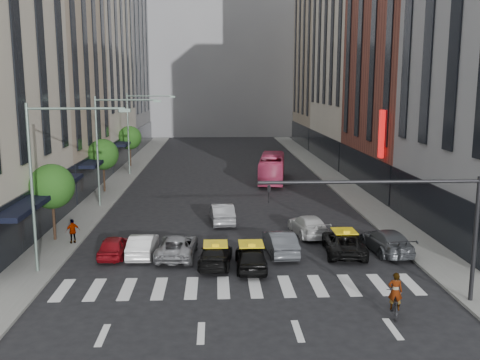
{
  "coord_description": "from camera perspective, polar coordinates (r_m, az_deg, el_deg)",
  "views": [
    {
      "loc": [
        -1.38,
        -24.04,
        10.05
      ],
      "look_at": [
        0.24,
        9.85,
        4.0
      ],
      "focal_mm": 40.0,
      "sensor_mm": 36.0,
      "label": 1
    }
  ],
  "objects": [
    {
      "name": "tree_near",
      "position": [
        36.17,
        -19.43,
        -0.66
      ],
      "size": [
        2.88,
        2.88,
        4.95
      ],
      "color": "black",
      "rests_on": "sidewalk_left"
    },
    {
      "name": "building_right_b",
      "position": [
        54.33,
        17.49,
        12.77
      ],
      "size": [
        8.0,
        18.0,
        26.0
      ],
      "primitive_type": "cube",
      "color": "brown",
      "rests_on": "ground"
    },
    {
      "name": "taxi_right",
      "position": [
        33.02,
        11.02,
        -6.55
      ],
      "size": [
        2.77,
        5.16,
        1.38
      ],
      "primitive_type": "imported",
      "rotation": [
        0.0,
        0.0,
        3.04
      ],
      "color": "black",
      "rests_on": "ground"
    },
    {
      "name": "building_far",
      "position": [
        109.34,
        -2.07,
        14.27
      ],
      "size": [
        30.0,
        10.0,
        36.0
      ],
      "primitive_type": "cube",
      "color": "gray",
      "rests_on": "ground"
    },
    {
      "name": "building_left_d",
      "position": [
        90.53,
        -13.0,
        12.99
      ],
      "size": [
        8.0,
        18.0,
        30.0
      ],
      "primitive_type": "cube",
      "color": "gray",
      "rests_on": "ground"
    },
    {
      "name": "building_left_b",
      "position": [
        54.37,
        -19.85,
        11.58
      ],
      "size": [
        8.0,
        16.0,
        24.0
      ],
      "primitive_type": "cube",
      "color": "tan",
      "rests_on": "ground"
    },
    {
      "name": "car_grey_curb",
      "position": [
        33.81,
        15.35,
        -6.3
      ],
      "size": [
        2.42,
        5.05,
        1.42
      ],
      "primitive_type": "imported",
      "rotation": [
        0.0,
        0.0,
        3.23
      ],
      "color": "#464A4F",
      "rests_on": "ground"
    },
    {
      "name": "traffic_signal",
      "position": [
        25.38,
        18.31,
        -3.1
      ],
      "size": [
        10.1,
        0.2,
        6.0
      ],
      "color": "black",
      "rests_on": "ground"
    },
    {
      "name": "sidewalk_right",
      "position": [
        56.44,
        10.5,
        -0.24
      ],
      "size": [
        3.0,
        96.0,
        0.15
      ],
      "primitive_type": "cube",
      "color": "slate",
      "rests_on": "ground"
    },
    {
      "name": "motorcycle",
      "position": [
        25.15,
        16.16,
        -12.62
      ],
      "size": [
        1.1,
        2.0,
        1.0
      ],
      "primitive_type": "imported",
      "rotation": [
        0.0,
        0.0,
        2.9
      ],
      "color": "black",
      "rests_on": "ground"
    },
    {
      "name": "car_row2_right",
      "position": [
        36.58,
        7.3,
        -4.81
      ],
      "size": [
        2.47,
        4.9,
        1.36
      ],
      "primitive_type": "imported",
      "rotation": [
        0.0,
        0.0,
        3.26
      ],
      "color": "silver",
      "rests_on": "ground"
    },
    {
      "name": "streetlamp_far",
      "position": [
        60.8,
        -10.98,
        6.01
      ],
      "size": [
        5.38,
        0.25,
        9.0
      ],
      "color": "gray",
      "rests_on": "sidewalk_left"
    },
    {
      "name": "rider",
      "position": [
        24.67,
        16.31,
        -9.7
      ],
      "size": [
        0.71,
        0.55,
        1.72
      ],
      "primitive_type": "imported",
      "rotation": [
        0.0,
        0.0,
        2.9
      ],
      "color": "gray",
      "rests_on": "motorcycle"
    },
    {
      "name": "ground",
      "position": [
        26.09,
        0.52,
        -12.54
      ],
      "size": [
        160.0,
        160.0,
        0.0
      ],
      "primitive_type": "plane",
      "color": "black",
      "rests_on": "ground"
    },
    {
      "name": "car_silver",
      "position": [
        32.0,
        -6.73,
        -7.02
      ],
      "size": [
        2.48,
        4.87,
        1.32
      ],
      "primitive_type": "imported",
      "rotation": [
        0.0,
        0.0,
        3.08
      ],
      "color": "gray",
      "rests_on": "ground"
    },
    {
      "name": "building_right_c",
      "position": [
        73.09,
        12.46,
        17.7
      ],
      "size": [
        8.0,
        20.0,
        40.0
      ],
      "primitive_type": "cube",
      "color": "beige",
      "rests_on": "ground"
    },
    {
      "name": "building_left_c",
      "position": [
        72.2,
        -15.84,
        16.06
      ],
      "size": [
        8.0,
        20.0,
        36.0
      ],
      "primitive_type": "cube",
      "color": "beige",
      "rests_on": "ground"
    },
    {
      "name": "car_grey_mid",
      "position": [
        32.38,
        4.29,
        -6.65
      ],
      "size": [
        1.87,
        4.53,
        1.46
      ],
      "primitive_type": "imported",
      "rotation": [
        0.0,
        0.0,
        3.22
      ],
      "color": "#43464B",
      "rests_on": "ground"
    },
    {
      "name": "building_right_d",
      "position": [
        91.0,
        9.14,
        12.47
      ],
      "size": [
        8.0,
        18.0,
        28.0
      ],
      "primitive_type": "cube",
      "color": "tan",
      "rests_on": "ground"
    },
    {
      "name": "pedestrian_far",
      "position": [
        35.56,
        -17.41,
        -5.23
      ],
      "size": [
        0.98,
        0.79,
        1.56
      ],
      "primitive_type": "imported",
      "rotation": [
        0.0,
        0.0,
        3.68
      ],
      "color": "gray",
      "rests_on": "sidewalk_left"
    },
    {
      "name": "streetlamp_mid",
      "position": [
        45.07,
        -13.85,
        4.54
      ],
      "size": [
        5.38,
        0.25,
        9.0
      ],
      "color": "gray",
      "rests_on": "sidewalk_left"
    },
    {
      "name": "tree_far",
      "position": [
        67.16,
        -11.68,
        4.43
      ],
      "size": [
        2.88,
        2.88,
        4.95
      ],
      "color": "black",
      "rests_on": "sidewalk_left"
    },
    {
      "name": "car_white_front",
      "position": [
        32.5,
        -10.33,
        -6.84
      ],
      "size": [
        1.54,
        4.09,
        1.33
      ],
      "primitive_type": "imported",
      "rotation": [
        0.0,
        0.0,
        3.11
      ],
      "color": "silver",
      "rests_on": "ground"
    },
    {
      "name": "taxi_center",
      "position": [
        29.76,
        1.18,
        -8.18
      ],
      "size": [
        1.71,
        4.18,
        1.42
      ],
      "primitive_type": "imported",
      "rotation": [
        0.0,
        0.0,
        3.13
      ],
      "color": "black",
      "rests_on": "ground"
    },
    {
      "name": "car_red",
      "position": [
        32.74,
        -13.31,
        -6.89
      ],
      "size": [
        1.55,
        3.74,
        1.27
      ],
      "primitive_type": "imported",
      "rotation": [
        0.0,
        0.0,
        3.13
      ],
      "color": "maroon",
      "rests_on": "ground"
    },
    {
      "name": "liberty_sign",
      "position": [
        46.38,
        14.87,
        4.76
      ],
      "size": [
        0.3,
        0.7,
        4.0
      ],
      "color": "red",
      "rests_on": "ground"
    },
    {
      "name": "streetlamp_near",
      "position": [
        29.64,
        -19.71,
        1.48
      ],
      "size": [
        5.38,
        0.25,
        9.0
      ],
      "color": "gray",
      "rests_on": "sidewalk_left"
    },
    {
      "name": "tree_mid",
      "position": [
        51.51,
        -14.4,
        2.66
      ],
      "size": [
        2.88,
        2.88,
        4.95
      ],
      "color": "black",
      "rests_on": "sidewalk_left"
    },
    {
      "name": "sidewalk_left",
      "position": [
        55.87,
        -13.12,
        -0.44
      ],
      "size": [
        3.0,
        96.0,
        0.15
      ],
      "primitive_type": "cube",
      "color": "slate",
      "rests_on": "ground"
    },
    {
      "name": "car_row2_left",
      "position": [
        39.43,
        -1.93,
        -3.54
      ],
      "size": [
        1.92,
        4.65,
        1.5
      ],
      "primitive_type": "imported",
      "rotation": [
        0.0,
        0.0,
        3.22
      ],
      "color": "#A5A6AB",
      "rests_on": "ground"
    },
    {
      "name": "taxi_left",
      "position": [
        30.39,
        -2.62,
        -7.98
      ],
      "size": [
        2.12,
        4.39,
        1.23
      ],
      "primitive_type": "imported",
      "rotation": [
        0.0,
        0.0,
        3.05
      ],
      "color": "black",
      "rests_on": "ground"
    },
    {
      "name": "bus",
      "position": [
        56.15,
        3.43,
        1.26
      ],
      "size": [
        3.82,
        10.54,
        2.87
      ],
      "primitive_type": "imported",
      "rotation": [
        0.0,
        0.0,
        3.0
      ],
      "color": "#CC3C67",
      "rests_on": "ground"
    }
  ]
}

